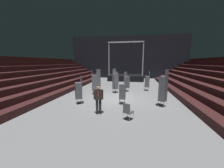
# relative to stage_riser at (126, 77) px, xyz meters

# --- Properties ---
(ground_plane) EXTENTS (22.00, 30.00, 0.10)m
(ground_plane) POSITION_rel_stage_riser_xyz_m (0.00, -11.40, -0.62)
(ground_plane) COLOR slate
(arena_end_wall) EXTENTS (22.00, 0.30, 8.00)m
(arena_end_wall) POSITION_rel_stage_riser_xyz_m (0.00, 3.60, 3.43)
(arena_end_wall) COLOR black
(arena_end_wall) RESTS_ON ground_plane
(bleacher_bank_left) EXTENTS (6.00, 24.00, 3.60)m
(bleacher_bank_left) POSITION_rel_stage_riser_xyz_m (-8.00, -10.40, 1.23)
(bleacher_bank_left) COLOR black
(bleacher_bank_left) RESTS_ON ground_plane
(bleacher_bank_right) EXTENTS (6.00, 24.00, 3.60)m
(bleacher_bank_right) POSITION_rel_stage_riser_xyz_m (8.00, -10.40, 1.23)
(bleacher_bank_right) COLOR black
(bleacher_bank_right) RESTS_ON ground_plane
(stage_riser) EXTENTS (5.76, 3.43, 6.17)m
(stage_riser) POSITION_rel_stage_riser_xyz_m (0.00, 0.00, 0.00)
(stage_riser) COLOR black
(stage_riser) RESTS_ON ground_plane
(man_with_tie) EXTENTS (0.57, 0.31, 1.76)m
(man_with_tie) POSITION_rel_stage_riser_xyz_m (-0.60, -14.83, 0.42)
(man_with_tie) COLOR black
(man_with_tie) RESTS_ON ground_plane
(chair_stack_front_left) EXTENTS (0.61, 0.61, 2.05)m
(chair_stack_front_left) POSITION_rel_stage_riser_xyz_m (-2.55, -13.22, 0.45)
(chair_stack_front_left) COLOR #B2B5BA
(chair_stack_front_left) RESTS_ON ground_plane
(chair_stack_front_right) EXTENTS (0.45, 0.45, 2.05)m
(chair_stack_front_right) POSITION_rel_stage_riser_xyz_m (2.78, -7.75, 0.45)
(chair_stack_front_right) COLOR #B2B5BA
(chair_stack_front_right) RESTS_ON ground_plane
(chair_stack_mid_left) EXTENTS (0.55, 0.55, 2.31)m
(chair_stack_mid_left) POSITION_rel_stage_riser_xyz_m (-2.34, -10.18, 0.58)
(chair_stack_mid_left) COLOR #B2B5BA
(chair_stack_mid_left) RESTS_ON ground_plane
(chair_stack_mid_right) EXTENTS (0.62, 0.62, 2.39)m
(chair_stack_mid_right) POSITION_rel_stage_riser_xyz_m (-0.42, -9.33, 0.62)
(chair_stack_mid_right) COLOR #B2B5BA
(chair_stack_mid_right) RESTS_ON ground_plane
(chair_stack_mid_centre) EXTENTS (0.57, 0.57, 2.31)m
(chair_stack_mid_centre) POSITION_rel_stage_riser_xyz_m (-2.41, -8.46, 0.58)
(chair_stack_mid_centre) COLOR #B2B5BA
(chair_stack_mid_centre) RESTS_ON ground_plane
(chair_stack_rear_left) EXTENTS (0.62, 0.62, 2.05)m
(chair_stack_rear_left) POSITION_rel_stage_riser_xyz_m (0.64, -8.49, 0.45)
(chair_stack_rear_left) COLOR #B2B5BA
(chair_stack_rear_left) RESTS_ON ground_plane
(chair_stack_rear_right) EXTENTS (0.62, 0.62, 2.56)m
(chair_stack_rear_right) POSITION_rel_stage_riser_xyz_m (3.36, -12.82, 0.70)
(chair_stack_rear_right) COLOR #B2B5BA
(chair_stack_rear_right) RESTS_ON ground_plane
(chair_stack_rear_centre) EXTENTS (0.61, 0.61, 2.39)m
(chair_stack_rear_centre) POSITION_rel_stage_riser_xyz_m (-0.77, -6.87, 0.62)
(chair_stack_rear_centre) COLOR #B2B5BA
(chair_stack_rear_centre) RESTS_ON ground_plane
(chair_stack_aisle_left) EXTENTS (0.44, 0.44, 1.96)m
(chair_stack_aisle_left) POSITION_rel_stage_riser_xyz_m (0.61, -12.76, 0.41)
(chair_stack_aisle_left) COLOR #B2B5BA
(chair_stack_aisle_left) RESTS_ON ground_plane
(equipment_road_case) EXTENTS (0.92, 0.63, 0.55)m
(equipment_road_case) POSITION_rel_stage_riser_xyz_m (-3.48, -5.81, -0.30)
(equipment_road_case) COLOR black
(equipment_road_case) RESTS_ON ground_plane
(loose_chair_near_man) EXTENTS (0.60, 0.60, 0.95)m
(loose_chair_near_man) POSITION_rel_stage_riser_xyz_m (1.13, -15.36, -0.04)
(loose_chair_near_man) COLOR #B2B5BA
(loose_chair_near_man) RESTS_ON ground_plane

